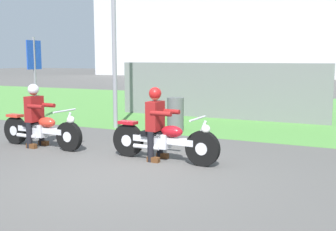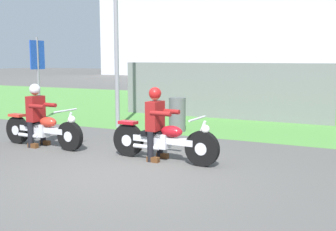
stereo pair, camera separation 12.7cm
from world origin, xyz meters
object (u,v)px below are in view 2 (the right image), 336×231
at_px(rider_lead, 156,118).
at_px(motorcycle_follow, 43,130).
at_px(motorcycle_lead, 164,140).
at_px(sign_banner, 38,65).
at_px(rider_follow, 36,110).
at_px(trash_can, 177,115).

distance_m(rider_lead, motorcycle_follow, 2.83).
height_order(motorcycle_lead, sign_banner, sign_banner).
bearing_deg(rider_follow, trash_can, 59.72).
bearing_deg(rider_lead, rider_follow, -176.09).
height_order(rider_lead, motorcycle_follow, rider_lead).
bearing_deg(rider_follow, sign_banner, 135.58).
height_order(motorcycle_lead, rider_lead, rider_lead).
height_order(rider_lead, trash_can, rider_lead).
distance_m(rider_lead, sign_banner, 6.66).
bearing_deg(trash_can, rider_follow, -123.10).
bearing_deg(sign_banner, trash_can, -0.50).
height_order(motorcycle_follow, trash_can, trash_can).
bearing_deg(sign_banner, motorcycle_lead, -27.06).
xyz_separation_m(rider_lead, sign_banner, (-5.84, 3.06, 0.90)).
distance_m(motorcycle_follow, trash_can, 3.59).
bearing_deg(rider_follow, rider_lead, 3.91).
relative_size(motorcycle_lead, rider_lead, 1.61).
relative_size(rider_lead, motorcycle_follow, 0.63).
relative_size(rider_follow, sign_banner, 0.54).
xyz_separation_m(motorcycle_lead, rider_follow, (-3.13, -0.05, 0.41)).
distance_m(motorcycle_follow, rider_follow, 0.46).
bearing_deg(motorcycle_lead, trash_can, 113.20).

